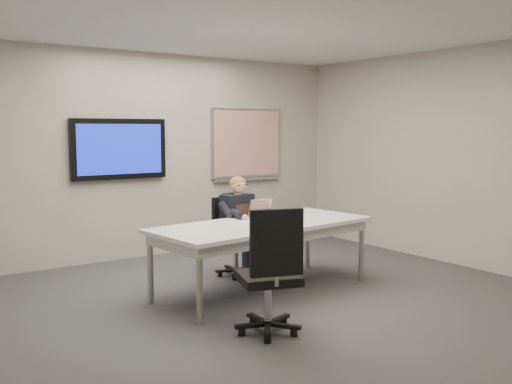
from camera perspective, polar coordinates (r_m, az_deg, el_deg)
floor at (r=5.71m, az=2.93°, el=-11.67°), size 6.00×6.00×0.02m
ceiling at (r=5.53m, az=3.10°, el=17.14°), size 6.00×6.00×0.02m
wall_back at (r=8.02m, az=-10.30°, el=3.62°), size 6.00×0.02×2.80m
wall_right at (r=7.66m, az=21.05°, el=3.18°), size 0.02×6.00×2.80m
conference_table at (r=6.17m, az=0.72°, el=-3.87°), size 2.55×1.28×0.76m
tv_display at (r=7.77m, az=-13.51°, el=4.20°), size 1.30×0.09×0.80m
whiteboard at (r=8.75m, az=-0.94°, el=4.78°), size 1.25×0.08×1.10m
office_chair_far at (r=6.92m, az=-2.27°, el=-5.92°), size 0.56×0.56×0.95m
office_chair_near at (r=4.94m, az=1.38°, el=-10.28°), size 0.68×0.68×1.12m
seated_person at (r=6.70m, az=-1.15°, el=-4.65°), size 0.39×0.66×1.21m
laptop at (r=6.46m, az=0.82°, el=-2.15°), size 0.31×0.29×0.21m
name_tent at (r=5.92m, az=1.08°, el=-3.01°), size 0.24×0.12×0.09m
pen at (r=5.91m, az=3.47°, el=-3.41°), size 0.02×0.15×0.01m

